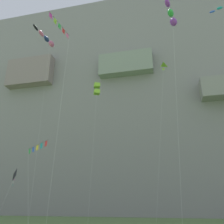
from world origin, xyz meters
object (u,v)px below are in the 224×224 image
kite_windsock_high_right (171,14)px  kite_banner_low_center (37,149)px  kite_box_upper_right (97,89)px  kite_banner_front_field (59,32)px  kite_diamond_mid_center (14,175)px  kite_windsock_mid_left (47,39)px  kite_delta_high_center (161,72)px

kite_windsock_high_right → kite_banner_low_center: kite_windsock_high_right is taller
kite_box_upper_right → kite_windsock_high_right: size_ratio=0.97×
kite_windsock_high_right → kite_banner_front_field: kite_windsock_high_right is taller
kite_diamond_mid_center → kite_windsock_mid_left: 26.80m
kite_windsock_high_right → kite_delta_high_center: (-1.79, 14.56, 0.10)m
kite_box_upper_right → kite_windsock_high_right: 20.95m
kite_box_upper_right → kite_banner_front_field: 19.79m
kite_banner_front_field → kite_diamond_mid_center: bearing=132.0°
kite_diamond_mid_center → kite_windsock_high_right: bearing=-23.5°
kite_diamond_mid_center → kite_banner_low_center: kite_banner_low_center is taller
kite_diamond_mid_center → kite_box_upper_right: (13.18, 3.37, 16.45)m
kite_diamond_mid_center → kite_banner_front_field: 25.96m
kite_windsock_mid_left → kite_diamond_mid_center: bearing=164.7°
kite_banner_front_field → kite_delta_high_center: bearing=59.7°
kite_windsock_high_right → kite_banner_front_field: size_ratio=1.14×
kite_windsock_high_right → kite_delta_high_center: kite_delta_high_center is taller
kite_windsock_mid_left → kite_banner_front_field: 22.46m
kite_box_upper_right → kite_windsock_mid_left: bearing=-155.1°
kite_box_upper_right → kite_banner_low_center: bearing=-96.4°
kite_banner_front_field → kite_delta_high_center: kite_delta_high_center is taller
kite_banner_front_field → kite_banner_low_center: bearing=133.4°
kite_windsock_high_right → kite_windsock_mid_left: size_ratio=0.74×
kite_banner_low_center → kite_windsock_high_right: bearing=3.1°
kite_delta_high_center → kite_banner_low_center: bearing=-132.8°
kite_banner_front_field → kite_delta_high_center: (11.05, 18.87, 4.00)m
kite_diamond_mid_center → kite_windsock_high_right: size_ratio=0.33×
kite_windsock_high_right → kite_banner_front_field: bearing=-161.4°
kite_banner_low_center → kite_delta_high_center: kite_delta_high_center is taller
kite_banner_low_center → kite_banner_front_field: kite_banner_front_field is taller
kite_diamond_mid_center → kite_windsock_mid_left: (3.73, -1.02, 26.52)m
kite_windsock_high_right → kite_banner_low_center: (-16.07, -0.88, -16.64)m
kite_banner_low_center → kite_delta_high_center: (14.28, 15.45, 16.74)m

